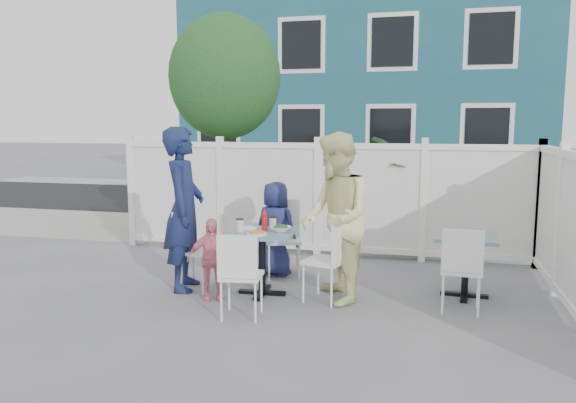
% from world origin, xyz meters
% --- Properties ---
extents(ground, '(80.00, 80.00, 0.00)m').
position_xyz_m(ground, '(0.00, 0.00, 0.00)').
color(ground, slate).
extents(near_sidewalk, '(24.00, 2.60, 0.01)m').
position_xyz_m(near_sidewalk, '(0.00, 3.80, 0.01)').
color(near_sidewalk, gray).
rests_on(near_sidewalk, ground).
extents(street, '(24.00, 5.00, 0.01)m').
position_xyz_m(street, '(0.00, 7.50, 0.00)').
color(street, black).
rests_on(street, ground).
extents(far_sidewalk, '(24.00, 1.60, 0.01)m').
position_xyz_m(far_sidewalk, '(0.00, 10.60, 0.01)').
color(far_sidewalk, gray).
rests_on(far_sidewalk, ground).
extents(building, '(11.00, 6.00, 6.00)m').
position_xyz_m(building, '(-0.50, 14.00, 3.00)').
color(building, '#1A4F60').
rests_on(building, ground).
extents(fence_back, '(5.86, 0.08, 1.60)m').
position_xyz_m(fence_back, '(0.10, 2.40, 0.78)').
color(fence_back, white).
rests_on(fence_back, ground).
extents(fence_right, '(0.08, 3.66, 1.60)m').
position_xyz_m(fence_right, '(3.00, 0.60, 0.78)').
color(fence_right, white).
rests_on(fence_right, ground).
extents(tree, '(1.80, 1.62, 3.59)m').
position_xyz_m(tree, '(-1.60, 3.30, 2.59)').
color(tree, '#382316').
rests_on(tree, ground).
extents(utility_cabinet, '(0.72, 0.54, 1.26)m').
position_xyz_m(utility_cabinet, '(-2.97, 4.00, 0.63)').
color(utility_cabinet, gold).
rests_on(utility_cabinet, ground).
extents(potted_shrub_a, '(1.24, 1.24, 1.57)m').
position_xyz_m(potted_shrub_a, '(-0.56, 3.10, 0.79)').
color(potted_shrub_a, '#113A1A').
rests_on(potted_shrub_a, ground).
extents(potted_shrub_b, '(1.41, 1.59, 1.67)m').
position_xyz_m(potted_shrub_b, '(1.43, 3.00, 0.83)').
color(potted_shrub_b, '#113A1A').
rests_on(potted_shrub_b, ground).
extents(main_table, '(0.70, 0.70, 0.71)m').
position_xyz_m(main_table, '(-0.13, 0.45, 0.55)').
color(main_table, '#416F7F').
rests_on(main_table, ground).
extents(spare_table, '(0.69, 0.69, 0.68)m').
position_xyz_m(spare_table, '(2.03, 0.92, 0.53)').
color(spare_table, '#416F7F').
rests_on(spare_table, ground).
extents(chair_left, '(0.44, 0.46, 0.90)m').
position_xyz_m(chair_left, '(-0.98, 0.50, 0.52)').
color(chair_left, white).
rests_on(chair_left, ground).
extents(chair_right, '(0.48, 0.49, 0.89)m').
position_xyz_m(chair_right, '(0.65, 0.38, 0.52)').
color(chair_right, white).
rests_on(chair_right, ground).
extents(chair_back, '(0.52, 0.51, 0.93)m').
position_xyz_m(chair_back, '(-0.11, 1.29, 0.54)').
color(chair_back, white).
rests_on(chair_back, ground).
extents(chair_near, '(0.42, 0.41, 0.85)m').
position_xyz_m(chair_near, '(-0.11, -0.36, 0.49)').
color(chair_near, white).
rests_on(chair_near, ground).
extents(chair_spare, '(0.41, 0.40, 0.86)m').
position_xyz_m(chair_spare, '(1.96, 0.34, 0.50)').
color(chair_spare, white).
rests_on(chair_spare, ground).
extents(man, '(0.58, 0.75, 1.84)m').
position_xyz_m(man, '(-1.04, 0.46, 0.92)').
color(man, '#152046').
rests_on(man, ground).
extents(woman, '(0.96, 1.06, 1.79)m').
position_xyz_m(woman, '(0.68, 0.42, 0.90)').
color(woman, '#E4E657').
rests_on(woman, ground).
extents(boy, '(0.65, 0.51, 1.17)m').
position_xyz_m(boy, '(-0.20, 1.27, 0.58)').
color(boy, navy).
rests_on(boy, ground).
extents(toddler, '(0.56, 0.42, 0.88)m').
position_xyz_m(toddler, '(-0.61, 0.17, 0.44)').
color(toddler, pink).
rests_on(toddler, ground).
extents(plate_main, '(0.22, 0.22, 0.01)m').
position_xyz_m(plate_main, '(-0.14, 0.29, 0.71)').
color(plate_main, white).
rests_on(plate_main, main_table).
extents(plate_side, '(0.20, 0.20, 0.01)m').
position_xyz_m(plate_side, '(-0.32, 0.58, 0.71)').
color(plate_side, white).
rests_on(plate_side, main_table).
extents(salad_bowl, '(0.22, 0.22, 0.05)m').
position_xyz_m(salad_bowl, '(0.07, 0.50, 0.73)').
color(salad_bowl, white).
rests_on(salad_bowl, main_table).
extents(coffee_cup_a, '(0.09, 0.09, 0.13)m').
position_xyz_m(coffee_cup_a, '(-0.36, 0.40, 0.77)').
color(coffee_cup_a, beige).
rests_on(coffee_cup_a, main_table).
extents(coffee_cup_b, '(0.08, 0.08, 0.12)m').
position_xyz_m(coffee_cup_b, '(-0.07, 0.69, 0.76)').
color(coffee_cup_b, beige).
rests_on(coffee_cup_b, main_table).
extents(ketchup_bottle, '(0.06, 0.06, 0.19)m').
position_xyz_m(ketchup_bottle, '(-0.12, 0.52, 0.80)').
color(ketchup_bottle, '#AF1711').
rests_on(ketchup_bottle, main_table).
extents(salt_shaker, '(0.03, 0.03, 0.07)m').
position_xyz_m(salt_shaker, '(-0.19, 0.71, 0.74)').
color(salt_shaker, white).
rests_on(salt_shaker, main_table).
extents(pepper_shaker, '(0.03, 0.03, 0.07)m').
position_xyz_m(pepper_shaker, '(-0.17, 0.72, 0.74)').
color(pepper_shaker, black).
rests_on(pepper_shaker, main_table).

